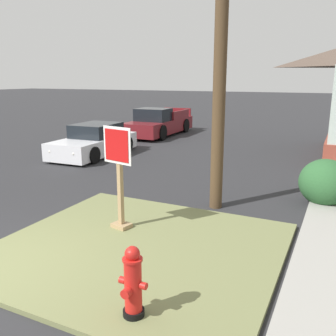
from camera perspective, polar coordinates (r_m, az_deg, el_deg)
name	(u,v)px	position (r m, az deg, el deg)	size (l,w,h in m)	color
grass_corner_patch	(138,248)	(6.78, -4.73, -12.24)	(4.92, 4.57, 0.08)	olive
fire_hydrant	(133,284)	(4.80, -5.47, -17.42)	(0.38, 0.34, 0.95)	black
stop_sign	(119,181)	(7.24, -7.54, -1.95)	(0.70, 0.35, 2.04)	#A3845B
manhole_cover	(120,217)	(8.27, -7.46, -7.61)	(0.70, 0.70, 0.02)	black
parked_sedan_white	(95,142)	(14.95, -11.31, 4.01)	(1.97, 4.11, 1.25)	silver
pickup_truck_maroon	(159,124)	(19.91, -1.47, 6.88)	(2.09, 5.17, 1.48)	maroon
utility_pole	(222,1)	(8.56, 8.41, 24.27)	(1.52, 0.29, 8.82)	#4C3823
shrub_by_curb	(325,183)	(9.60, 23.22, -2.08)	(1.24, 1.24, 1.14)	#2D5E31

